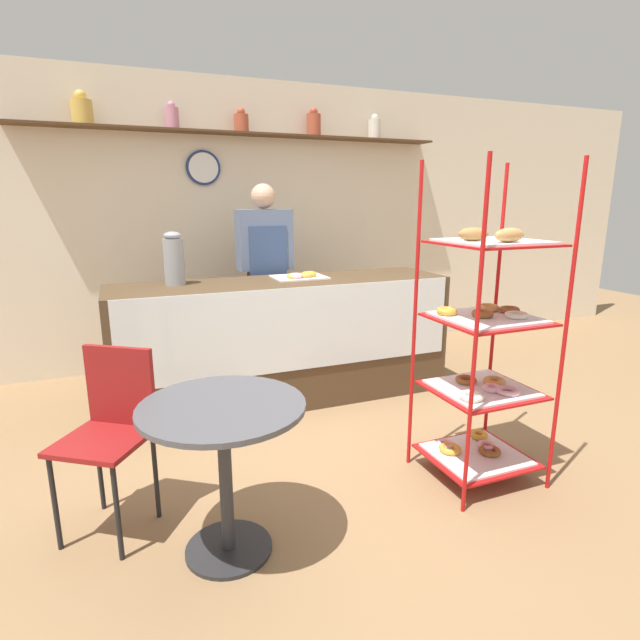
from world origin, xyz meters
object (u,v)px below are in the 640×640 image
object	(u,v)px
pastry_rack	(484,352)
person_worker	(265,276)
cafe_chair	(112,420)
cafe_table	(224,442)
donut_tray_counter	(300,276)
coffee_carafe	(174,259)

from	to	relation	value
pastry_rack	person_worker	bearing A→B (deg)	107.97
pastry_rack	cafe_chair	xyz separation A→B (m)	(-1.96, 0.31, -0.20)
cafe_table	cafe_chair	bearing A→B (deg)	137.77
donut_tray_counter	person_worker	bearing A→B (deg)	109.31
cafe_table	donut_tray_counter	bearing A→B (deg)	60.24
cafe_chair	donut_tray_counter	bearing A→B (deg)	76.57
donut_tray_counter	coffee_carafe	bearing A→B (deg)	176.16
cafe_chair	coffee_carafe	xyz separation A→B (m)	(0.48, 1.37, 0.61)
pastry_rack	donut_tray_counter	world-z (taller)	pastry_rack
person_worker	cafe_chair	bearing A→B (deg)	-125.76
cafe_table	coffee_carafe	size ratio (longest dim) A/B	1.87
person_worker	donut_tray_counter	bearing A→B (deg)	-70.69
person_worker	cafe_chair	distance (m)	2.22
pastry_rack	cafe_chair	size ratio (longest dim) A/B	2.00
coffee_carafe	cafe_table	bearing A→B (deg)	-90.56
cafe_table	coffee_carafe	bearing A→B (deg)	89.44
person_worker	cafe_chair	world-z (taller)	person_worker
person_worker	donut_tray_counter	distance (m)	0.50
person_worker	cafe_table	bearing A→B (deg)	-110.49
coffee_carafe	donut_tray_counter	world-z (taller)	coffee_carafe
cafe_table	donut_tray_counter	xyz separation A→B (m)	(0.99, 1.72, 0.44)
coffee_carafe	donut_tray_counter	xyz separation A→B (m)	(0.97, -0.06, -0.17)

